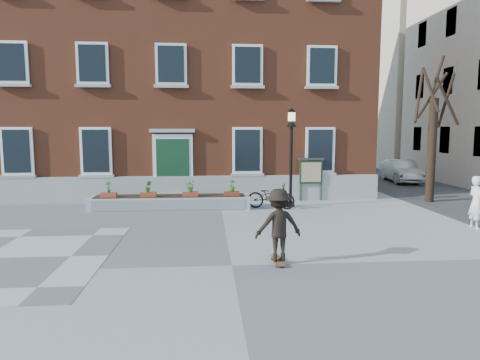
{
  "coord_description": "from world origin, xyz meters",
  "views": [
    {
      "loc": [
        -0.55,
        -9.5,
        3.12
      ],
      "look_at": [
        0.5,
        4.0,
        1.5
      ],
      "focal_mm": 32.0,
      "sensor_mm": 36.0,
      "label": 1
    }
  ],
  "objects": [
    {
      "name": "ground",
      "position": [
        0.0,
        0.0,
        0.0
      ],
      "size": [
        100.0,
        100.0,
        0.0
      ],
      "primitive_type": "plane",
      "color": "gray",
      "rests_on": "ground"
    },
    {
      "name": "bicycle",
      "position": [
        1.95,
        6.95,
        0.49
      ],
      "size": [
        1.99,
        1.25,
        0.99
      ],
      "primitive_type": "imported",
      "rotation": [
        0.0,
        0.0,
        1.23
      ],
      "color": "black",
      "rests_on": "ground"
    },
    {
      "name": "parked_car",
      "position": [
        10.89,
        14.76,
        0.66
      ],
      "size": [
        1.87,
        4.14,
        1.32
      ],
      "primitive_type": "imported",
      "rotation": [
        0.0,
        0.0,
        -0.12
      ],
      "color": "#BABDBF",
      "rests_on": "ground"
    },
    {
      "name": "bystander",
      "position": [
        7.87,
        3.09,
        0.83
      ],
      "size": [
        0.41,
        0.62,
        1.67
      ],
      "primitive_type": "imported",
      "rotation": [
        0.0,
        0.0,
        1.6
      ],
      "color": "white",
      "rests_on": "ground"
    },
    {
      "name": "brick_building",
      "position": [
        -2.0,
        13.98,
        6.3
      ],
      "size": [
        18.4,
        10.85,
        12.6
      ],
      "color": "brown",
      "rests_on": "ground"
    },
    {
      "name": "planter_assembly",
      "position": [
        -1.99,
        7.18,
        0.31
      ],
      "size": [
        6.2,
        1.12,
        1.15
      ],
      "color": "#BBBBB6",
      "rests_on": "ground"
    },
    {
      "name": "bare_tree",
      "position": [
        9.01,
        8.01,
        2.79
      ],
      "size": [
        1.83,
        1.83,
        6.16
      ],
      "color": "black",
      "rests_on": "ground"
    },
    {
      "name": "side_street",
      "position": [
        17.99,
        19.78,
        7.02
      ],
      "size": [
        15.2,
        36.0,
        14.5
      ],
      "color": "#3B3B3E",
      "rests_on": "ground"
    },
    {
      "name": "lamp_post",
      "position": [
        2.81,
        7.32,
        2.54
      ],
      "size": [
        0.4,
        0.4,
        3.93
      ],
      "color": "black",
      "rests_on": "ground"
    },
    {
      "name": "notice_board",
      "position": [
        3.97,
        8.71,
        1.26
      ],
      "size": [
        1.1,
        0.16,
        1.87
      ],
      "color": "#1A3526",
      "rests_on": "ground"
    },
    {
      "name": "skateboarder",
      "position": [
        1.09,
        0.09,
        0.91
      ],
      "size": [
        1.16,
        0.78,
        1.76
      ],
      "color": "brown",
      "rests_on": "ground"
    }
  ]
}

